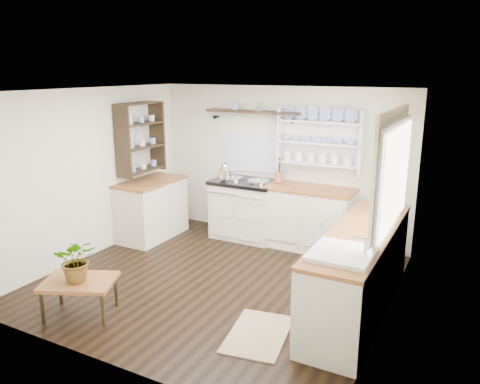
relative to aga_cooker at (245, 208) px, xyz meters
name	(u,v)px	position (x,y,z in m)	size (l,w,h in m)	color
floor	(217,281)	(0.42, -1.57, -0.46)	(4.00, 3.80, 0.01)	black
wall_back	(280,163)	(0.42, 0.33, 0.69)	(4.00, 0.02, 2.30)	beige
wall_right	(392,215)	(2.42, -1.57, 0.69)	(0.02, 3.80, 2.30)	beige
wall_left	(90,174)	(-1.58, -1.57, 0.69)	(0.02, 3.80, 2.30)	beige
ceiling	(215,91)	(0.42, -1.57, 1.84)	(4.00, 3.80, 0.01)	white
window	(393,170)	(2.37, -1.42, 1.11)	(0.08, 1.55, 1.22)	white
aga_cooker	(245,208)	(0.00, 0.00, 0.00)	(1.00, 0.70, 0.93)	beige
back_cabinets	(309,217)	(1.02, 0.03, 0.00)	(1.27, 0.63, 0.90)	#EFE6CE
right_cabinets	(359,270)	(2.12, -1.47, 0.00)	(0.62, 2.43, 0.90)	#EFE6CE
belfast_sink	(341,266)	(2.12, -2.22, 0.34)	(0.55, 0.60, 0.45)	white
left_cabinets	(152,208)	(-1.28, -0.67, 0.00)	(0.62, 1.13, 0.90)	#EFE6CE
plate_rack	(321,140)	(1.07, 0.29, 1.10)	(1.20, 0.22, 0.90)	white
high_shelf	(253,112)	(0.02, 0.21, 1.45)	(1.50, 0.29, 0.16)	black
left_shelving	(141,137)	(-1.42, -0.67, 1.09)	(0.28, 0.80, 1.05)	black
kettle	(225,171)	(-0.28, -0.12, 0.59)	(0.19, 0.19, 0.24)	silver
utensil_crock	(279,177)	(0.50, 0.11, 0.53)	(0.13, 0.13, 0.15)	#A7603D
center_table	(79,284)	(-0.45, -2.95, -0.11)	(0.88, 0.77, 0.40)	brown
potted_plant	(77,260)	(-0.45, -2.95, 0.17)	(0.42, 0.36, 0.46)	#3F7233
floor_rug	(258,334)	(1.39, -2.43, -0.45)	(0.55, 0.85, 0.02)	olive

